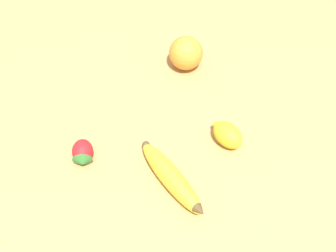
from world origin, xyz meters
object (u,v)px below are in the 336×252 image
(banana, at_px, (172,178))
(orange, at_px, (186,53))
(strawberry, at_px, (83,153))
(lemon, at_px, (228,135))

(banana, height_order, orange, orange)
(banana, bearing_deg, strawberry, -143.07)
(banana, bearing_deg, lemon, 94.73)
(lemon, bearing_deg, orange, 79.19)
(orange, relative_size, lemon, 1.03)
(banana, distance_m, orange, 0.34)
(orange, bearing_deg, lemon, -100.81)
(banana, xyz_separation_m, lemon, (0.15, 0.03, 0.00))
(strawberry, height_order, lemon, lemon)
(strawberry, bearing_deg, lemon, 92.10)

